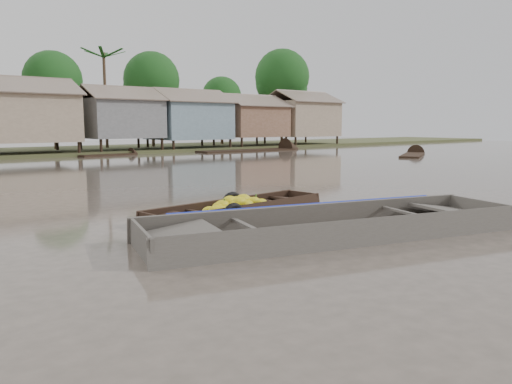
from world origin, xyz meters
TOP-DOWN VIEW (x-y plane):
  - ground at (0.00, 0.00)m, footprint 120.00×120.00m
  - riverbank at (3.03, 31.86)m, footprint 120.00×12.47m
  - banana_boat at (0.75, 2.72)m, footprint 5.13×1.78m
  - viewer_boat at (0.98, -0.30)m, footprint 8.09×4.04m
  - distant_boats at (7.71, 23.76)m, footprint 48.66×16.03m

SIDE VIEW (x-z plane):
  - distant_boats at x=7.71m, z-range -0.22..0.12m
  - ground at x=0.00m, z-range 0.00..0.00m
  - viewer_boat at x=0.98m, z-range -0.25..0.38m
  - banana_boat at x=0.75m, z-range -0.24..0.49m
  - riverbank at x=3.03m, z-range -2.04..8.18m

